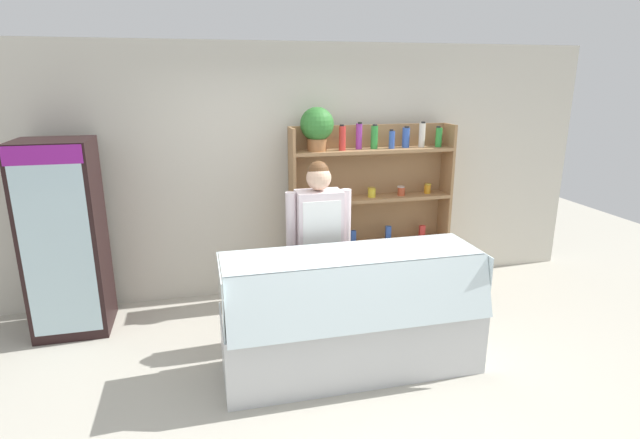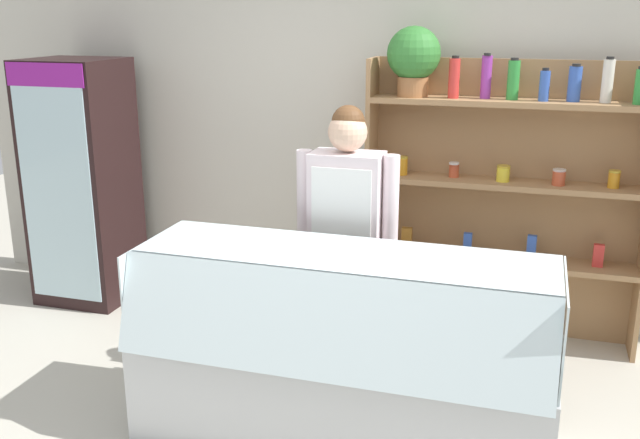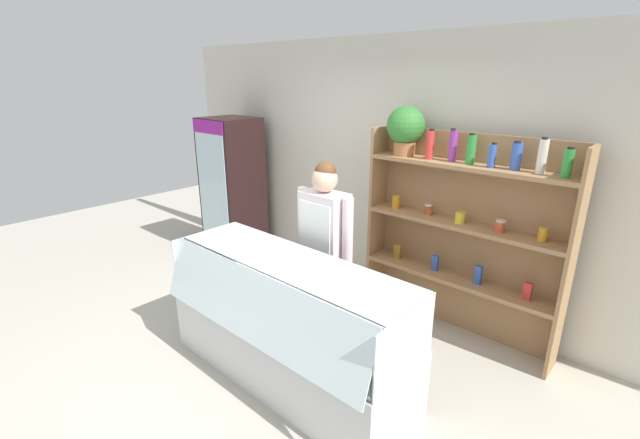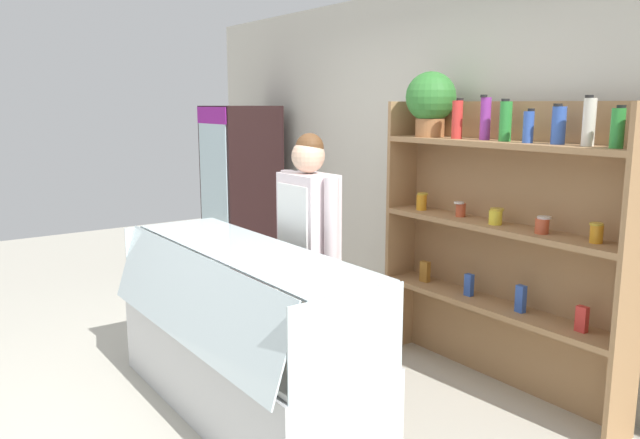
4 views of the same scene
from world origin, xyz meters
name	(u,v)px [view 4 (image 4 of 4)]	position (x,y,z in m)	size (l,w,h in m)	color
ground_plane	(215,410)	(0.00, 0.00, 0.00)	(12.00, 12.00, 0.00)	#B7B2A3
back_wall	(446,170)	(0.00, 1.95, 1.35)	(6.80, 0.10, 2.70)	beige
drinks_fridge	(241,197)	(-2.29, 1.44, 0.91)	(0.65, 0.62, 1.82)	black
shelving_unit	(487,204)	(0.64, 1.65, 1.20)	(1.78, 0.34, 2.06)	#9E754C
deli_display_case	(241,360)	(0.08, 0.14, 0.31)	(2.09, 0.76, 1.01)	silver
shop_clerk	(308,238)	(-0.05, 0.72, 0.98)	(0.59, 0.25, 1.66)	#4C4233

